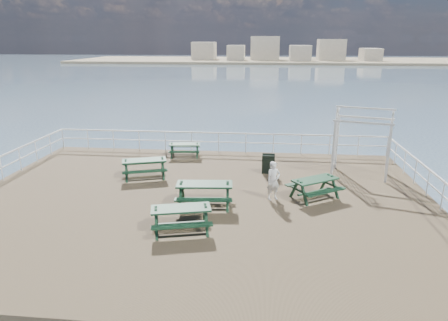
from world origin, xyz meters
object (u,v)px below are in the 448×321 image
Objects in this scene: picnic_table_e at (181,214)px; person at (273,181)px; picnic_table_d at (205,190)px; trellis_arbor at (362,146)px; picnic_table_b at (185,147)px; picnic_table_a at (144,164)px; picnic_table_c at (315,184)px.

picnic_table_e is 4.18m from person.
person is at bearing 14.31° from picnic_table_d.
picnic_table_d is at bearing -130.63° from trellis_arbor.
trellis_arbor is (8.43, -2.11, 0.87)m from picnic_table_b.
picnic_table_c is (7.23, -1.67, -0.03)m from picnic_table_a.
picnic_table_a is 1.04× the size of picnic_table_e.
picnic_table_e reaches higher than picnic_table_b.
picnic_table_c is (6.10, -5.09, 0.07)m from picnic_table_b.
picnic_table_b is at bearing 86.23° from picnic_table_e.
person is (4.50, -5.41, 0.26)m from picnic_table_b.
trellis_arbor is (6.44, 4.18, 0.73)m from picnic_table_d.
picnic_table_b is at bearing -177.65° from trellis_arbor.
picnic_table_d is at bearing 63.60° from picnic_table_e.
picnic_table_e is 0.71× the size of trellis_arbor.
picnic_table_a is 1.33× the size of picnic_table_b.
picnic_table_b is at bearing 106.43° from picnic_table_c.
picnic_table_e is at bearing -121.39° from trellis_arbor.
picnic_table_b is 6.59m from picnic_table_d.
picnic_table_a is 1.52× the size of person.
picnic_table_e is at bearing -178.16° from picnic_table_c.
picnic_table_a is at bearing 132.95° from person.
picnic_table_a is 3.61m from picnic_table_b.
picnic_table_a is 0.99× the size of picnic_table_c.
picnic_table_d is 0.70× the size of trellis_arbor.
picnic_table_a is at bearing 133.27° from picnic_table_c.
picnic_table_b is at bearing 102.74° from picnic_table_d.
picnic_table_a is 5.60m from picnic_table_e.
picnic_table_a is at bearing -114.56° from picnic_table_b.
trellis_arbor reaches higher than picnic_table_b.
picnic_table_e is at bearing -162.75° from person.
picnic_table_d reaches higher than picnic_table_a.
picnic_table_a is 7.42m from picnic_table_c.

